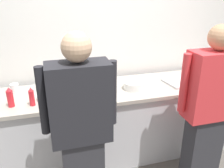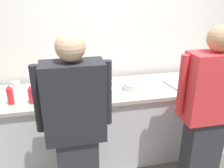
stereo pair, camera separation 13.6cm
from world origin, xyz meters
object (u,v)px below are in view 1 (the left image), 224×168
(plate_stack_front, at_px, (49,97))
(plate_stack_rear, at_px, (134,85))
(chef_near_left, at_px, (81,130))
(squeeze_bottle_secondary, at_px, (32,97))
(ramekin_orange_sauce, at_px, (108,82))
(mixing_bowl_steel, at_px, (83,88))
(squeeze_bottle_primary, at_px, (10,97))
(deli_cup, at_px, (15,88))
(ramekin_green_sauce, at_px, (110,90))
(chefs_knife, at_px, (212,81))
(sheet_tray, at_px, (183,81))
(chef_center, at_px, (208,109))

(plate_stack_front, bearing_deg, plate_stack_rear, 0.79)
(chef_near_left, xyz_separation_m, squeeze_bottle_secondary, (-0.40, 0.56, 0.10))
(chef_near_left, bearing_deg, ramekin_orange_sauce, 62.78)
(chef_near_left, bearing_deg, plate_stack_front, 109.60)
(mixing_bowl_steel, bearing_deg, plate_stack_rear, -3.89)
(squeeze_bottle_primary, xyz_separation_m, deli_cup, (0.00, 0.34, -0.05))
(plate_stack_front, relative_size, ramekin_orange_sauce, 2.32)
(ramekin_green_sauce, distance_m, deli_cup, 1.05)
(squeeze_bottle_primary, bearing_deg, plate_stack_rear, 3.97)
(ramekin_green_sauce, distance_m, chefs_knife, 1.30)
(sheet_tray, distance_m, squeeze_bottle_primary, 1.96)
(plate_stack_rear, height_order, mixing_bowl_steel, mixing_bowl_steel)
(squeeze_bottle_primary, bearing_deg, sheet_tray, 3.36)
(sheet_tray, height_order, chefs_knife, sheet_tray)
(plate_stack_rear, bearing_deg, chef_near_left, -136.44)
(chefs_knife, bearing_deg, ramekin_orange_sauce, 168.19)
(chef_near_left, xyz_separation_m, mixing_bowl_steel, (0.13, 0.71, 0.06))
(ramekin_green_sauce, bearing_deg, plate_stack_front, -179.61)
(squeeze_bottle_secondary, bearing_deg, chef_near_left, -54.58)
(plate_stack_rear, distance_m, squeeze_bottle_secondary, 1.11)
(ramekin_orange_sauce, bearing_deg, chefs_knife, -11.81)
(mixing_bowl_steel, height_order, squeeze_bottle_secondary, squeeze_bottle_secondary)
(ramekin_orange_sauce, bearing_deg, ramekin_green_sauce, -98.29)
(ramekin_orange_sauce, bearing_deg, squeeze_bottle_secondary, -158.24)
(deli_cup, bearing_deg, sheet_tray, -6.67)
(plate_stack_rear, distance_m, mixing_bowl_steel, 0.58)
(chef_near_left, bearing_deg, sheet_tray, 27.18)
(plate_stack_rear, xyz_separation_m, deli_cup, (-1.30, 0.25, 0.01))
(chef_center, relative_size, squeeze_bottle_primary, 8.42)
(sheet_tray, relative_size, chefs_knife, 1.63)
(ramekin_green_sauce, height_order, chefs_knife, ramekin_green_sauce)
(deli_cup, bearing_deg, squeeze_bottle_secondary, -62.19)
(squeeze_bottle_primary, bearing_deg, deli_cup, 89.75)
(mixing_bowl_steel, relative_size, squeeze_bottle_secondary, 1.99)
(chef_center, distance_m, chefs_knife, 0.78)
(sheet_tray, xyz_separation_m, squeeze_bottle_secondary, (-1.76, -0.14, 0.08))
(mixing_bowl_steel, relative_size, ramekin_green_sauce, 3.83)
(ramekin_orange_sauce, xyz_separation_m, chefs_knife, (1.26, -0.26, -0.01))
(mixing_bowl_steel, height_order, ramekin_orange_sauce, mixing_bowl_steel)
(chef_near_left, relative_size, ramekin_orange_sauce, 16.34)
(mixing_bowl_steel, distance_m, squeeze_bottle_primary, 0.74)
(squeeze_bottle_primary, bearing_deg, chef_near_left, -44.60)
(mixing_bowl_steel, bearing_deg, deli_cup, 163.54)
(chef_near_left, height_order, mixing_bowl_steel, chef_near_left)
(sheet_tray, bearing_deg, chefs_knife, -10.38)
(plate_stack_front, distance_m, squeeze_bottle_secondary, 0.20)
(mixing_bowl_steel, distance_m, squeeze_bottle_secondary, 0.55)
(ramekin_green_sauce, height_order, deli_cup, deli_cup)
(chef_near_left, height_order, squeeze_bottle_primary, chef_near_left)
(plate_stack_rear, bearing_deg, squeeze_bottle_primary, -176.03)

